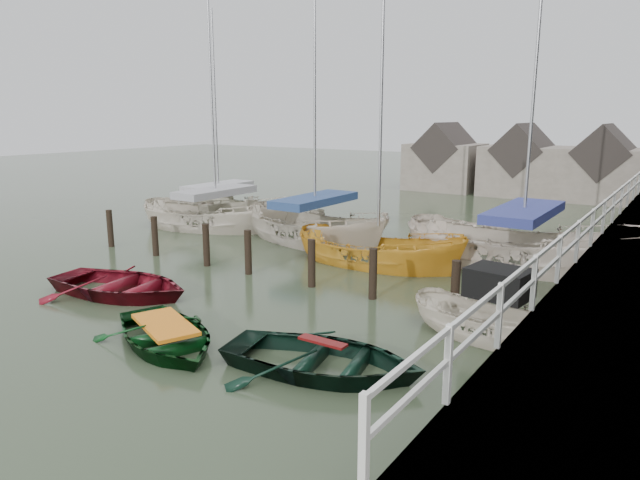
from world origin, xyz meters
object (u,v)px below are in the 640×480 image
Objects in this scene: rowboat_green at (166,346)px; sailboat_c at (378,264)px; sailboat_e at (219,217)px; rowboat_dkgreen at (323,372)px; sailboat_a at (217,227)px; sailboat_b at (315,241)px; rowboat_red at (121,295)px; motorboat at (493,335)px; sailboat_d at (520,265)px.

rowboat_green is 0.37× the size of sailboat_c.
rowboat_dkgreen is at bearing -106.78° from sailboat_e.
sailboat_a is at bearing 39.56° from rowboat_dkgreen.
rowboat_red is at bearing -171.36° from sailboat_b.
sailboat_b is (-8.78, 5.86, -0.05)m from motorboat.
rowboat_dkgreen is at bearing -131.27° from sailboat_b.
sailboat_e is at bearing 38.02° from rowboat_dkgreen.
sailboat_a is at bearing -115.82° from sailboat_e.
rowboat_red is at bearing -126.22° from sailboat_e.
sailboat_c reaches higher than rowboat_dkgreen.
rowboat_green is at bearing 156.77° from sailboat_d.
motorboat is 0.38× the size of sailboat_e.
motorboat is 0.34× the size of sailboat_d.
sailboat_c is at bearing 57.74° from motorboat.
sailboat_e reaches higher than sailboat_c.
sailboat_a is (-11.69, 9.24, 0.06)m from rowboat_dkgreen.
rowboat_dkgreen is 8.31m from sailboat_c.
motorboat is 6.74m from sailboat_d.
sailboat_d is (1.06, 10.10, 0.06)m from rowboat_dkgreen.
sailboat_c is (0.52, 8.60, 0.01)m from rowboat_green.
rowboat_dkgreen is 10.15m from sailboat_d.
motorboat is 10.56m from sailboat_b.
sailboat_d reaches higher than sailboat_c.
rowboat_dkgreen is at bearing 154.48° from motorboat.
sailboat_b reaches higher than sailboat_e.
sailboat_a is 1.04× the size of sailboat_d.
motorboat reaches higher than rowboat_dkgreen.
motorboat is at bearing -129.95° from sailboat_c.
sailboat_b is 1.10× the size of sailboat_d.
sailboat_e is at bearing 24.19° from sailboat_a.
sailboat_e is at bearing 71.62° from sailboat_c.
rowboat_red is 7.34m from rowboat_dkgreen.
rowboat_red is 0.33× the size of sailboat_b.
sailboat_b is 3.90m from sailboat_c.
rowboat_red is 1.18× the size of rowboat_green.
sailboat_a is at bearing 61.76° from rowboat_green.
sailboat_a reaches higher than sailboat_e.
sailboat_a is at bearing 80.13° from sailboat_c.
sailboat_e is at bearing 85.14° from sailboat_d.
sailboat_b reaches higher than rowboat_green.
rowboat_dkgreen is (7.28, -0.91, 0.00)m from rowboat_red.
rowboat_green is 11.84m from sailboat_d.
sailboat_d is 14.47m from sailboat_e.
rowboat_red is at bearing -169.02° from sailboat_a.
rowboat_green is 0.34× the size of sailboat_e.
sailboat_b is (5.15, 0.08, -0.00)m from sailboat_a.
sailboat_a is (-4.41, 8.33, 0.06)m from rowboat_red.
sailboat_b reaches higher than sailboat_a.
sailboat_a reaches higher than rowboat_red.
motorboat reaches higher than rowboat_red.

